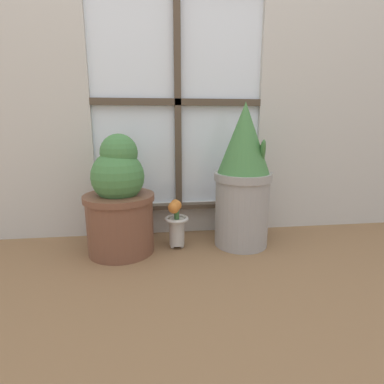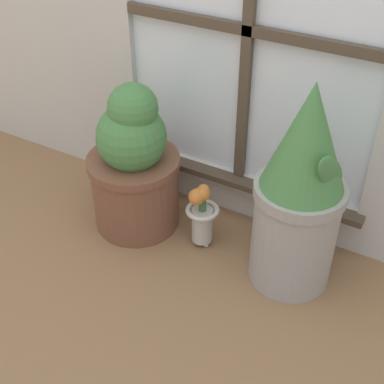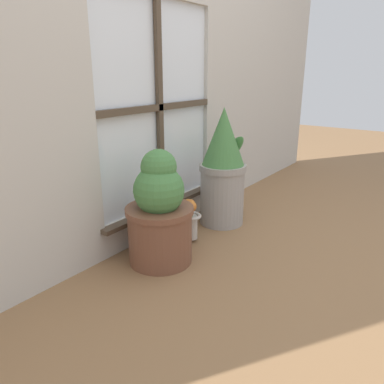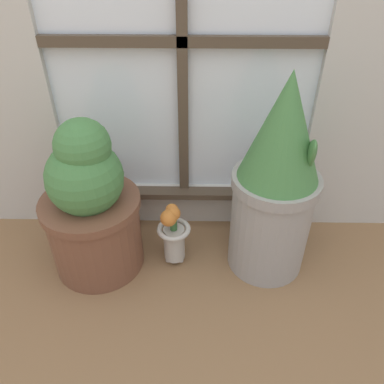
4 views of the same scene
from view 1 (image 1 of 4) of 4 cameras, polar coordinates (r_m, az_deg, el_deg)
name	(u,v)px [view 1 (image 1 of 4)]	position (r m, az deg, el deg)	size (l,w,h in m)	color
ground_plane	(194,293)	(1.21, 0.33, -18.69)	(10.00, 10.00, 0.00)	olive
potted_plant_left	(119,202)	(1.50, -13.66, -1.80)	(0.34, 0.34, 0.59)	brown
potted_plant_right	(243,178)	(1.55, 9.71, 2.63)	(0.29, 0.29, 0.74)	#9E9993
flower_vase	(176,222)	(1.54, -3.01, -5.74)	(0.12, 0.12, 0.26)	#BCB7AD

